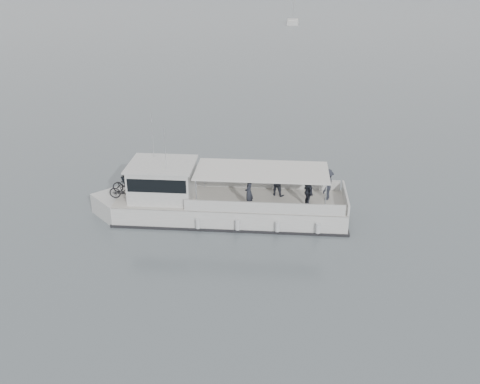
# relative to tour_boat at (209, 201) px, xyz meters

# --- Properties ---
(ground) EXTENTS (1400.00, 1400.00, 0.00)m
(ground) POSITION_rel_tour_boat_xyz_m (-1.08, 2.29, -0.98)
(ground) COLOR #505B5F
(ground) RESTS_ON ground
(tour_boat) EXTENTS (14.33, 4.40, 5.97)m
(tour_boat) POSITION_rel_tour_boat_xyz_m (0.00, 0.00, 0.00)
(tour_boat) COLOR silver
(tour_boat) RESTS_ON ground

